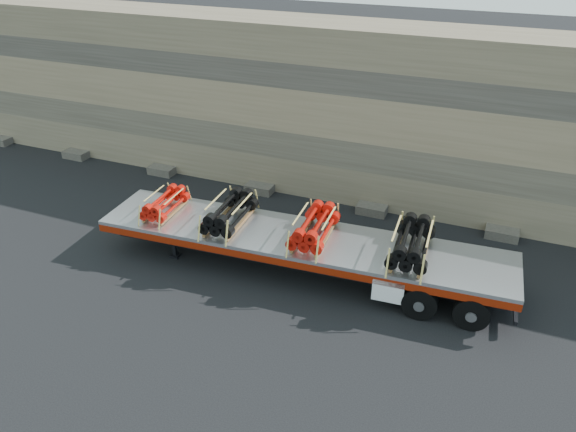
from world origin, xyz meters
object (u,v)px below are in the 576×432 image
(bundle_midfront, at_px, (229,213))
(bundle_rear, at_px, (411,244))
(bundle_front, at_px, (165,204))
(bundle_midrear, at_px, (314,228))
(trailer, at_px, (300,254))

(bundle_midfront, bearing_deg, bundle_rear, 0.00)
(bundle_front, relative_size, bundle_midfront, 0.81)
(bundle_midfront, distance_m, bundle_midrear, 2.99)
(bundle_front, relative_size, bundle_midrear, 0.83)
(trailer, distance_m, bundle_midfront, 2.75)
(bundle_front, height_order, bundle_midfront, bundle_midfront)
(bundle_front, distance_m, bundle_rear, 8.58)
(bundle_front, bearing_deg, bundle_midfront, -0.00)
(trailer, xyz_separation_m, bundle_rear, (3.58, 0.22, 1.12))
(trailer, height_order, bundle_front, bundle_front)
(bundle_front, bearing_deg, trailer, 0.00)
(bundle_midfront, bearing_deg, bundle_midrear, 0.00)
(bundle_midrear, bearing_deg, trailer, -180.00)
(bundle_front, distance_m, bundle_midfront, 2.48)
(trailer, distance_m, bundle_rear, 3.76)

